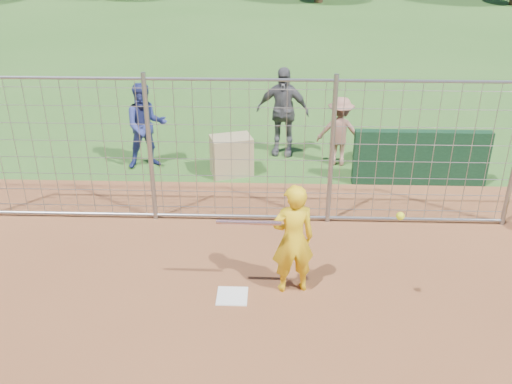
{
  "coord_description": "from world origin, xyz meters",
  "views": [
    {
      "loc": [
        0.56,
        -6.68,
        4.87
      ],
      "look_at": [
        0.3,
        0.8,
        1.15
      ],
      "focal_mm": 40.0,
      "sensor_mm": 36.0,
      "label": 1
    }
  ],
  "objects_px": {
    "batter": "(293,239)",
    "bystander_c": "(340,131)",
    "equipment_bin": "(231,156)",
    "bystander_b": "(282,111)",
    "bystander_a": "(146,126)"
  },
  "relations": [
    {
      "from": "bystander_c",
      "to": "equipment_bin",
      "type": "height_order",
      "value": "bystander_c"
    },
    {
      "from": "bystander_c",
      "to": "equipment_bin",
      "type": "xyz_separation_m",
      "value": [
        -2.22,
        -0.58,
        -0.33
      ]
    },
    {
      "from": "batter",
      "to": "equipment_bin",
      "type": "relative_size",
      "value": 2.06
    },
    {
      "from": "bystander_b",
      "to": "equipment_bin",
      "type": "xyz_separation_m",
      "value": [
        -1.03,
        -1.12,
        -0.57
      ]
    },
    {
      "from": "bystander_b",
      "to": "bystander_c",
      "type": "height_order",
      "value": "bystander_b"
    },
    {
      "from": "batter",
      "to": "bystander_c",
      "type": "height_order",
      "value": "batter"
    },
    {
      "from": "bystander_a",
      "to": "bystander_b",
      "type": "height_order",
      "value": "bystander_b"
    },
    {
      "from": "bystander_a",
      "to": "bystander_c",
      "type": "height_order",
      "value": "bystander_a"
    },
    {
      "from": "batter",
      "to": "bystander_b",
      "type": "relative_size",
      "value": 0.85
    },
    {
      "from": "batter",
      "to": "bystander_c",
      "type": "relative_size",
      "value": 1.13
    },
    {
      "from": "bystander_c",
      "to": "bystander_a",
      "type": "bearing_deg",
      "value": 12.18
    },
    {
      "from": "bystander_a",
      "to": "bystander_b",
      "type": "xyz_separation_m",
      "value": [
        2.8,
        0.78,
        0.08
      ]
    },
    {
      "from": "bystander_b",
      "to": "equipment_bin",
      "type": "height_order",
      "value": "bystander_b"
    },
    {
      "from": "bystander_b",
      "to": "bystander_c",
      "type": "distance_m",
      "value": 1.33
    },
    {
      "from": "batter",
      "to": "bystander_a",
      "type": "xyz_separation_m",
      "value": [
        -2.91,
        4.27,
        0.07
      ]
    }
  ]
}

